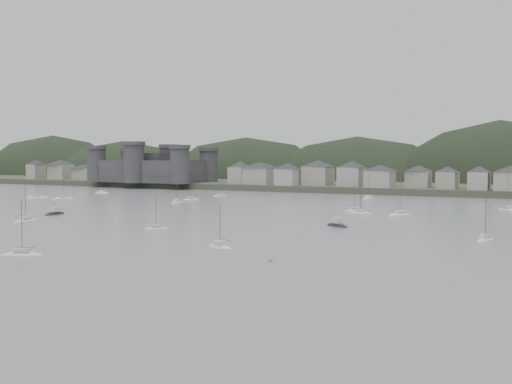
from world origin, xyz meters
The scene contains 9 objects.
ground centered at (0.00, 0.00, 0.00)m, with size 900.00×900.00×0.00m, color slate.
far_shore_land centered at (0.00, 295.00, 1.50)m, with size 900.00×250.00×3.00m, color #383D2D.
forested_ridge centered at (4.83, 269.40, -11.28)m, with size 851.55×103.94×102.57m.
castle centered at (-120.00, 179.80, 10.96)m, with size 66.00×43.00×20.00m.
waterfront_town centered at (50.59, 183.34, 8.66)m, with size 451.48×28.46×12.92m.
moored_fleet centered at (-5.60, 69.31, 0.18)m, with size 253.85×171.96×13.45m.
motor_launch_near centered at (36.87, 47.52, 0.30)m, with size 7.67×6.24×3.78m.
motor_launch_far centered at (-47.54, 37.60, 0.29)m, with size 3.25×7.84×3.84m.
mooring_buoys centered at (0.49, 65.19, 0.15)m, with size 158.87×130.07×0.70m.
Camera 1 is at (88.07, -93.27, 17.16)m, focal length 42.72 mm.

